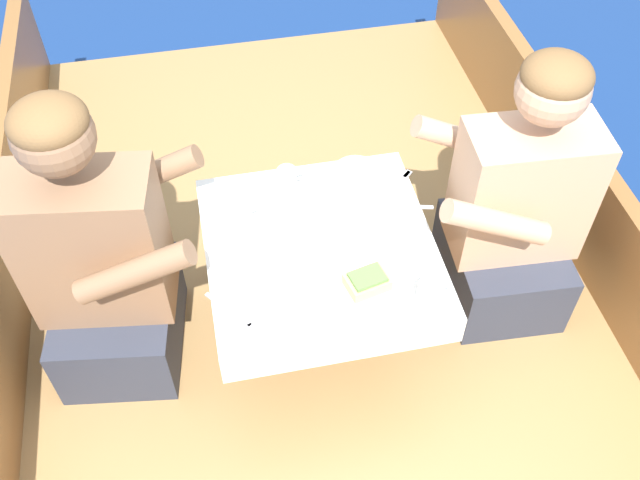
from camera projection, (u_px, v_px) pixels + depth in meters
ground_plane at (324, 392)px, 2.65m from camera, size 60.00×60.00×0.00m
boat_deck at (324, 369)px, 2.52m from camera, size 2.07×3.66×0.33m
gunwale_starboard at (619, 259)px, 2.38m from camera, size 0.06×3.66×0.41m
cockpit_table at (320, 255)px, 2.15m from camera, size 0.68×0.70×0.44m
person_port at (103, 267)px, 2.09m from camera, size 0.56×0.50×1.01m
person_starboard at (514, 213)px, 2.26m from camera, size 0.54×0.46×0.97m
plate_sandwich at (367, 287)px, 2.01m from camera, size 0.19×0.19×0.01m
plate_bread at (360, 227)px, 2.16m from camera, size 0.21×0.21×0.01m
sandwich at (367, 281)px, 1.99m from camera, size 0.13×0.11×0.05m
bowl_port_near at (288, 212)px, 2.17m from camera, size 0.15×0.15×0.04m
bowl_starboard_near at (241, 264)px, 2.04m from camera, size 0.15×0.15×0.04m
bowl_center_far at (307, 265)px, 2.04m from camera, size 0.15×0.15×0.04m
bowl_port_far at (356, 174)px, 2.28m from camera, size 0.14×0.14×0.04m
coffee_cup_port at (242, 215)px, 2.16m from camera, size 0.09×0.06×0.05m
coffee_cup_starboard at (430, 292)px, 1.96m from camera, size 0.10×0.07×0.07m
coffee_cup_center at (287, 178)px, 2.25m from camera, size 0.09×0.06×0.07m
utensil_knife_starboard at (319, 195)px, 2.25m from camera, size 0.03×0.17×0.00m
utensil_spoon_starboard at (397, 206)px, 2.22m from camera, size 0.17×0.06×0.01m
utensil_spoon_port at (260, 321)px, 1.93m from camera, size 0.17×0.07×0.01m
utensil_fork_starboard at (399, 183)px, 2.28m from camera, size 0.14×0.13×0.00m
utensil_knife_port at (228, 310)px, 1.96m from camera, size 0.12×0.14×0.00m
utensil_spoon_center at (313, 308)px, 1.96m from camera, size 0.08×0.16×0.01m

